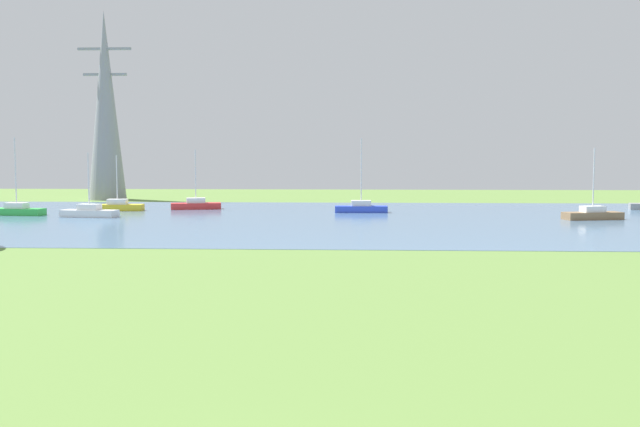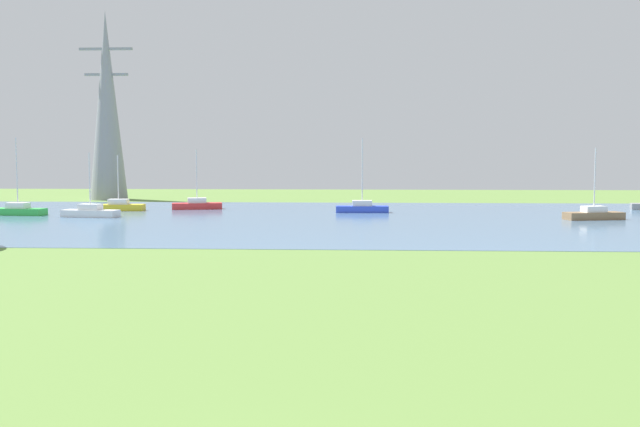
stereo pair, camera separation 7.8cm
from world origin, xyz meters
TOP-DOWN VIEW (x-y plane):
  - ground_plane at (0.00, 22.00)m, footprint 160.00×160.00m
  - water_surface at (0.00, 50.00)m, footprint 140.00×40.00m
  - sailboat_white at (-21.14, 50.15)m, footprint 4.96×2.16m
  - sailboat_red at (-14.12, 59.56)m, footprint 5.02×2.63m
  - sailboat_brown at (20.80, 49.82)m, footprint 5.02×2.57m
  - sailboat_yellow at (-21.12, 57.22)m, footprint 4.89×1.81m
  - sailboat_green at (-28.17, 51.62)m, footprint 4.94×2.04m
  - sailboat_blue at (1.99, 56.24)m, footprint 4.84×1.62m
  - electricity_pylon at (-28.27, 74.80)m, footprint 6.40×4.40m

SIDE VIEW (x-z plane):
  - ground_plane at x=0.00m, z-range 0.00..0.00m
  - water_surface at x=0.00m, z-range 0.00..0.02m
  - sailboat_yellow at x=-21.12m, z-range -2.19..3.07m
  - sailboat_white at x=-21.14m, z-range -2.29..3.18m
  - sailboat_red at x=-14.12m, z-range -2.46..3.36m
  - sailboat_brown at x=20.80m, z-range -2.47..3.37m
  - sailboat_green at x=-28.17m, z-range -2.92..3.84m
  - sailboat_blue at x=1.99m, z-range -2.93..3.85m
  - electricity_pylon at x=-28.27m, z-range 0.01..22.35m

